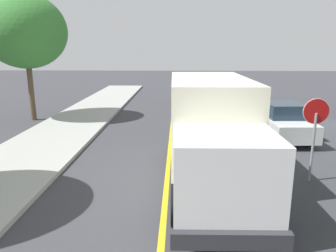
{
  "coord_description": "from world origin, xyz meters",
  "views": [
    {
      "loc": [
        0.35,
        -0.56,
        4.11
      ],
      "look_at": [
        -0.02,
        10.5,
        1.4
      ],
      "focal_mm": 34.05,
      "sensor_mm": 36.0,
      "label": 1
    }
  ],
  "objects_px": {
    "box_truck": "(211,127)",
    "parked_car_mid": "(208,94)",
    "street_tree_down_block": "(25,31)",
    "parked_van_across": "(282,121)",
    "stop_sign": "(315,124)",
    "parked_car_near": "(213,111)",
    "parked_car_far": "(195,84)"
  },
  "relations": [
    {
      "from": "stop_sign",
      "to": "street_tree_down_block",
      "type": "bearing_deg",
      "value": 146.38
    },
    {
      "from": "box_truck",
      "to": "stop_sign",
      "type": "xyz_separation_m",
      "value": [
        3.19,
        0.16,
        0.09
      ]
    },
    {
      "from": "box_truck",
      "to": "parked_car_near",
      "type": "xyz_separation_m",
      "value": [
        0.86,
        7.6,
        -0.97
      ]
    },
    {
      "from": "street_tree_down_block",
      "to": "box_truck",
      "type": "bearing_deg",
      "value": -42.13
    },
    {
      "from": "stop_sign",
      "to": "parked_car_far",
      "type": "bearing_deg",
      "value": 97.19
    },
    {
      "from": "box_truck",
      "to": "street_tree_down_block",
      "type": "xyz_separation_m",
      "value": [
        -9.5,
        8.59,
        3.24
      ]
    },
    {
      "from": "street_tree_down_block",
      "to": "parked_car_mid",
      "type": "bearing_deg",
      "value": 27.72
    },
    {
      "from": "parked_car_near",
      "to": "street_tree_down_block",
      "type": "distance_m",
      "value": 11.23
    },
    {
      "from": "parked_car_near",
      "to": "street_tree_down_block",
      "type": "relative_size",
      "value": 0.62
    },
    {
      "from": "parked_van_across",
      "to": "parked_car_near",
      "type": "bearing_deg",
      "value": 141.42
    },
    {
      "from": "box_truck",
      "to": "parked_car_mid",
      "type": "distance_m",
      "value": 14.3
    },
    {
      "from": "parked_car_far",
      "to": "parked_van_across",
      "type": "height_order",
      "value": "same"
    },
    {
      "from": "box_truck",
      "to": "parked_car_mid",
      "type": "xyz_separation_m",
      "value": [
        1.21,
        14.22,
        -0.97
      ]
    },
    {
      "from": "parked_car_near",
      "to": "parked_car_far",
      "type": "height_order",
      "value": "same"
    },
    {
      "from": "parked_car_near",
      "to": "parked_car_mid",
      "type": "relative_size",
      "value": 0.99
    },
    {
      "from": "stop_sign",
      "to": "street_tree_down_block",
      "type": "distance_m",
      "value": 15.56
    },
    {
      "from": "parked_car_far",
      "to": "stop_sign",
      "type": "relative_size",
      "value": 1.69
    },
    {
      "from": "stop_sign",
      "to": "street_tree_down_block",
      "type": "height_order",
      "value": "street_tree_down_block"
    },
    {
      "from": "parked_car_mid",
      "to": "parked_van_across",
      "type": "height_order",
      "value": "same"
    },
    {
      "from": "parked_car_mid",
      "to": "street_tree_down_block",
      "type": "bearing_deg",
      "value": -152.28
    },
    {
      "from": "box_truck",
      "to": "parked_car_mid",
      "type": "height_order",
      "value": "box_truck"
    },
    {
      "from": "box_truck",
      "to": "parked_van_across",
      "type": "distance_m",
      "value": 6.56
    },
    {
      "from": "box_truck",
      "to": "parked_van_across",
      "type": "height_order",
      "value": "box_truck"
    },
    {
      "from": "parked_car_mid",
      "to": "street_tree_down_block",
      "type": "distance_m",
      "value": 12.81
    },
    {
      "from": "parked_car_near",
      "to": "parked_car_far",
      "type": "bearing_deg",
      "value": 91.3
    },
    {
      "from": "box_truck",
      "to": "parked_car_near",
      "type": "distance_m",
      "value": 7.71
    },
    {
      "from": "parked_car_near",
      "to": "parked_van_across",
      "type": "bearing_deg",
      "value": -38.58
    },
    {
      "from": "box_truck",
      "to": "parked_car_near",
      "type": "height_order",
      "value": "box_truck"
    },
    {
      "from": "parked_car_mid",
      "to": "parked_van_across",
      "type": "relative_size",
      "value": 1.0
    },
    {
      "from": "parked_van_across",
      "to": "street_tree_down_block",
      "type": "xyz_separation_m",
      "value": [
        -13.36,
        3.38,
        4.22
      ]
    },
    {
      "from": "parked_car_mid",
      "to": "parked_car_near",
      "type": "bearing_deg",
      "value": -92.98
    },
    {
      "from": "parked_van_across",
      "to": "stop_sign",
      "type": "distance_m",
      "value": 5.21
    }
  ]
}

